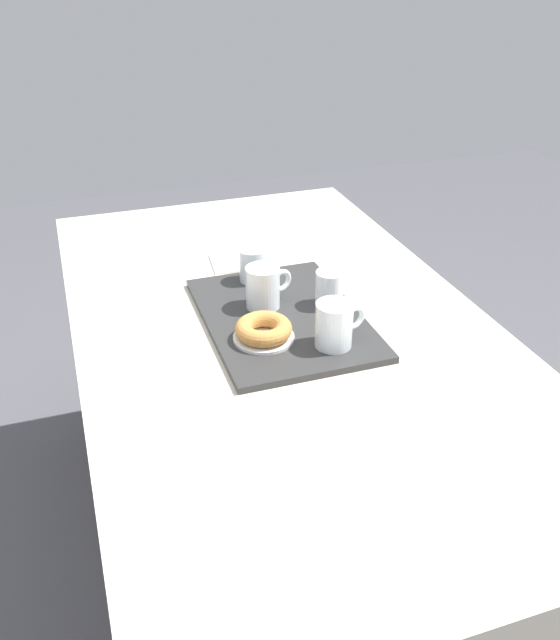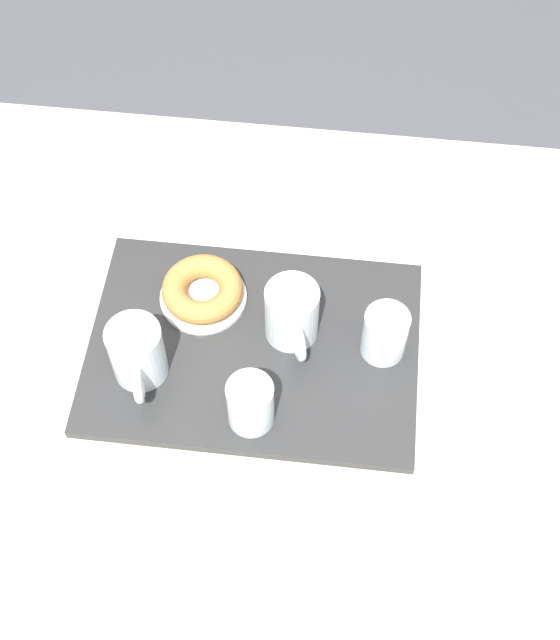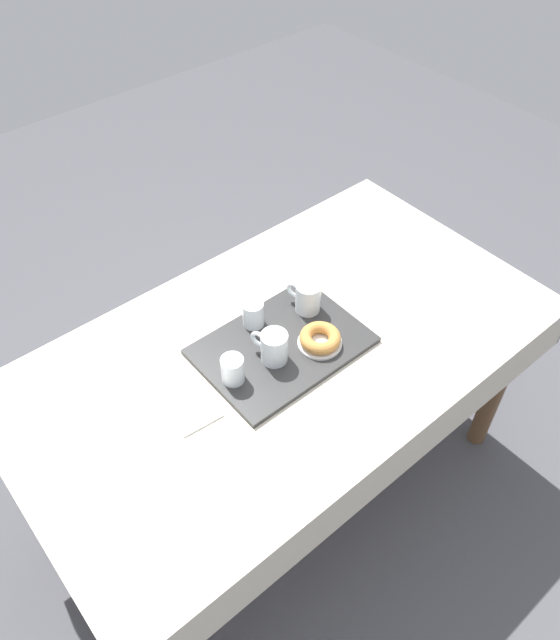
{
  "view_description": "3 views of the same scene",
  "coord_description": "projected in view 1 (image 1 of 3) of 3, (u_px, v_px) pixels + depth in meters",
  "views": [
    {
      "loc": [
        -1.17,
        0.4,
        1.45
      ],
      "look_at": [
        -0.02,
        0.01,
        0.74
      ],
      "focal_mm": 38.0,
      "sensor_mm": 36.0,
      "label": 1
    },
    {
      "loc": [
        0.12,
        -0.62,
        1.78
      ],
      "look_at": [
        0.04,
        0.02,
        0.77
      ],
      "focal_mm": 49.5,
      "sensor_mm": 36.0,
      "label": 2
    },
    {
      "loc": [
        0.74,
        0.87,
        2.02
      ],
      "look_at": [
        -0.02,
        -0.04,
        0.79
      ],
      "focal_mm": 34.86,
      "sensor_mm": 36.0,
      "label": 3
    }
  ],
  "objects": [
    {
      "name": "serving_tray",
      "position": [
        282.0,
        318.0,
        1.44
      ],
      "size": [
        0.45,
        0.32,
        0.02
      ],
      "primitive_type": "cube",
      "color": "#2D2D2D",
      "rests_on": "dining_table"
    },
    {
      "name": "tea_mug_left",
      "position": [
        335.0,
        326.0,
        1.31
      ],
      "size": [
        0.07,
        0.11,
        0.09
      ],
      "color": "white",
      "rests_on": "serving_tray"
    },
    {
      "name": "water_glass_far",
      "position": [
        252.0,
        266.0,
        1.56
      ],
      "size": [
        0.06,
        0.06,
        0.08
      ],
      "color": "white",
      "rests_on": "serving_tray"
    },
    {
      "name": "tea_mug_right",
      "position": [
        263.0,
        288.0,
        1.45
      ],
      "size": [
        0.07,
        0.11,
        0.09
      ],
      "color": "white",
      "rests_on": "serving_tray"
    },
    {
      "name": "dining_table",
      "position": [
        283.0,
        361.0,
        1.49
      ],
      "size": [
        1.53,
        0.86,
        0.72
      ],
      "color": "beige",
      "rests_on": "ground"
    },
    {
      "name": "water_glass_near",
      "position": [
        329.0,
        290.0,
        1.46
      ],
      "size": [
        0.06,
        0.06,
        0.08
      ],
      "color": "white",
      "rests_on": "serving_tray"
    },
    {
      "name": "sugar_donut_left",
      "position": [
        264.0,
        329.0,
        1.34
      ],
      "size": [
        0.11,
        0.11,
        0.03
      ],
      "primitive_type": "torus",
      "color": "#BC7F3D",
      "rests_on": "donut_plate_left"
    },
    {
      "name": "paper_napkin",
      "position": [
        235.0,
        262.0,
        1.69
      ],
      "size": [
        0.13,
        0.13,
        0.01
      ],
      "primitive_type": "cube",
      "rotation": [
        0.0,
        0.0,
        -0.09
      ],
      "color": "white",
      "rests_on": "dining_table"
    },
    {
      "name": "ground_plane",
      "position": [
        283.0,
        557.0,
        1.8
      ],
      "size": [
        6.0,
        6.0,
        0.0
      ],
      "primitive_type": "plane",
      "color": "#47474C"
    },
    {
      "name": "donut_plate_left",
      "position": [
        264.0,
        338.0,
        1.35
      ],
      "size": [
        0.12,
        0.12,
        0.01
      ],
      "primitive_type": "cylinder",
      "color": "white",
      "rests_on": "serving_tray"
    }
  ]
}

